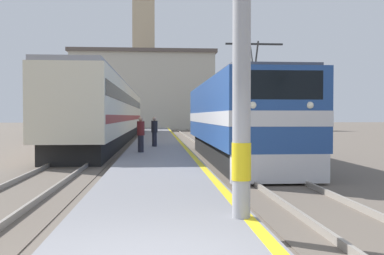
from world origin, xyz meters
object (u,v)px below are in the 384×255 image
(person_on_platform, at_px, (154,131))
(clock_tower, at_px, (144,33))
(locomotive_train, at_px, (236,119))
(second_waiting_passenger, at_px, (141,134))
(passenger_train, at_px, (112,112))

(person_on_platform, bearing_deg, clock_tower, 92.31)
(locomotive_train, bearing_deg, person_on_platform, 125.63)
(locomotive_train, distance_m, second_waiting_passenger, 4.34)
(locomotive_train, xyz_separation_m, clock_tower, (-5.49, 53.32, 13.36))
(locomotive_train, bearing_deg, passenger_train, 114.59)
(person_on_platform, bearing_deg, passenger_train, 108.14)
(passenger_train, distance_m, second_waiting_passenger, 13.91)
(person_on_platform, bearing_deg, locomotive_train, -54.37)
(second_waiting_passenger, height_order, clock_tower, clock_tower)
(passenger_train, height_order, second_waiting_passenger, passenger_train)
(locomotive_train, relative_size, clock_tower, 0.49)
(locomotive_train, xyz_separation_m, passenger_train, (-6.76, 14.78, 0.43))
(person_on_platform, relative_size, clock_tower, 0.05)
(locomotive_train, bearing_deg, clock_tower, 95.88)
(clock_tower, bearing_deg, locomotive_train, -84.12)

